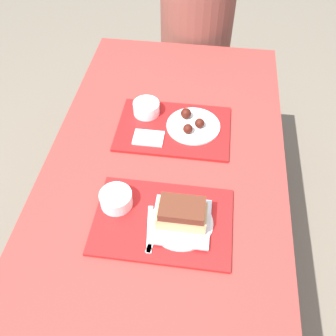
# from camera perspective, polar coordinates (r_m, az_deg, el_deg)

# --- Properties ---
(ground_plane) EXTENTS (12.00, 12.00, 0.00)m
(ground_plane) POSITION_cam_1_polar(r_m,az_deg,el_deg) (1.98, -0.48, -14.25)
(ground_plane) COLOR #706656
(picnic_table) EXTENTS (0.88, 1.69, 0.74)m
(picnic_table) POSITION_cam_1_polar(r_m,az_deg,el_deg) (1.42, -0.65, -2.58)
(picnic_table) COLOR maroon
(picnic_table) RESTS_ON ground_plane
(picnic_bench_far) EXTENTS (0.84, 0.28, 0.46)m
(picnic_bench_far) POSITION_cam_1_polar(r_m,az_deg,el_deg) (2.38, 3.08, 13.77)
(picnic_bench_far) COLOR maroon
(picnic_bench_far) RESTS_ON ground_plane
(tray_near) EXTENTS (0.44, 0.30, 0.01)m
(tray_near) POSITION_cam_1_polar(r_m,az_deg,el_deg) (1.22, -0.80, -8.08)
(tray_near) COLOR red
(tray_near) RESTS_ON picnic_table
(tray_far) EXTENTS (0.44, 0.30, 0.01)m
(tray_far) POSITION_cam_1_polar(r_m,az_deg,el_deg) (1.49, 0.85, 6.03)
(tray_far) COLOR red
(tray_far) RESTS_ON picnic_table
(bowl_coleslaw_near) EXTENTS (0.11, 0.11, 0.05)m
(bowl_coleslaw_near) POSITION_cam_1_polar(r_m,az_deg,el_deg) (1.24, -7.93, -4.61)
(bowl_coleslaw_near) COLOR white
(bowl_coleslaw_near) RESTS_ON tray_near
(brisket_sandwich_plate) EXTENTS (0.20, 0.20, 0.10)m
(brisket_sandwich_plate) POSITION_cam_1_polar(r_m,az_deg,el_deg) (1.17, 2.09, -7.42)
(brisket_sandwich_plate) COLOR white
(brisket_sandwich_plate) RESTS_ON tray_near
(plastic_fork_near) EXTENTS (0.04, 0.17, 0.00)m
(plastic_fork_near) POSITION_cam_1_polar(r_m,az_deg,el_deg) (1.19, -2.79, -9.21)
(plastic_fork_near) COLOR white
(plastic_fork_near) RESTS_ON tray_near
(plastic_knife_near) EXTENTS (0.05, 0.17, 0.00)m
(plastic_knife_near) POSITION_cam_1_polar(r_m,az_deg,el_deg) (1.19, -1.73, -9.34)
(plastic_knife_near) COLOR white
(plastic_knife_near) RESTS_ON tray_near
(condiment_packet) EXTENTS (0.04, 0.03, 0.01)m
(condiment_packet) POSITION_cam_1_polar(r_m,az_deg,el_deg) (1.25, -0.53, -5.22)
(condiment_packet) COLOR #A59E93
(condiment_packet) RESTS_ON tray_near
(bowl_coleslaw_far) EXTENTS (0.11, 0.11, 0.05)m
(bowl_coleslaw_far) POSITION_cam_1_polar(r_m,az_deg,el_deg) (1.54, -3.32, 9.20)
(bowl_coleslaw_far) COLOR white
(bowl_coleslaw_far) RESTS_ON tray_far
(wings_plate_far) EXTENTS (0.21, 0.21, 0.05)m
(wings_plate_far) POSITION_cam_1_polar(r_m,az_deg,el_deg) (1.49, 3.73, 6.70)
(wings_plate_far) COLOR white
(wings_plate_far) RESTS_ON tray_far
(napkin_far) EXTENTS (0.12, 0.08, 0.01)m
(napkin_far) POSITION_cam_1_polar(r_m,az_deg,el_deg) (1.44, -2.99, 4.60)
(napkin_far) COLOR white
(napkin_far) RESTS_ON tray_far
(person_seated_across) EXTENTS (0.39, 0.39, 0.73)m
(person_seated_across) POSITION_cam_1_polar(r_m,az_deg,el_deg) (2.18, 4.43, 21.63)
(person_seated_across) COLOR brown
(person_seated_across) RESTS_ON picnic_bench_far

